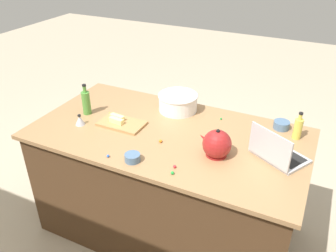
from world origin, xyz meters
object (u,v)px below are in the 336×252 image
(kettle, at_px, (217,144))
(ramekin_medium, at_px, (281,125))
(laptop, at_px, (277,153))
(bottle_oil, at_px, (298,128))
(cutting_board, at_px, (122,123))
(butter_stick_right, at_px, (116,121))
(mixing_bowl_large, at_px, (178,102))
(ramekin_small, at_px, (132,158))
(bottle_olive, at_px, (86,102))
(butter_stick_left, at_px, (117,117))
(kitchen_timer, at_px, (80,120))

(kettle, height_order, ramekin_medium, kettle)
(laptop, relative_size, bottle_oil, 1.97)
(cutting_board, bearing_deg, butter_stick_right, 38.00)
(mixing_bowl_large, xyz_separation_m, ramekin_small, (-0.03, 0.73, -0.05))
(mixing_bowl_large, height_order, ramekin_small, mixing_bowl_large)
(kettle, bearing_deg, laptop, -160.79)
(mixing_bowl_large, bearing_deg, cutting_board, 54.86)
(bottle_oil, relative_size, ramekin_small, 2.01)
(bottle_oil, relative_size, cutting_board, 0.59)
(bottle_olive, bearing_deg, bottle_oil, -167.62)
(laptop, height_order, butter_stick_left, laptop)
(cutting_board, bearing_deg, ramekin_small, 130.59)
(ramekin_medium, bearing_deg, butter_stick_left, 21.06)
(mixing_bowl_large, xyz_separation_m, cutting_board, (0.27, 0.38, -0.06))
(bottle_oil, bearing_deg, cutting_board, 17.17)
(ramekin_medium, height_order, kitchen_timer, kitchen_timer)
(ramekin_small, bearing_deg, cutting_board, -49.41)
(bottle_olive, bearing_deg, butter_stick_left, 178.13)
(laptop, bearing_deg, ramekin_small, 27.11)
(butter_stick_left, bearing_deg, cutting_board, 156.13)
(mixing_bowl_large, height_order, bottle_olive, bottle_olive)
(ramekin_small, bearing_deg, laptop, -152.89)
(butter_stick_right, bearing_deg, kitchen_timer, 23.48)
(cutting_board, bearing_deg, kitchen_timer, 25.24)
(laptop, distance_m, ramekin_medium, 0.39)
(mixing_bowl_large, xyz_separation_m, bottle_oil, (-0.88, 0.03, 0.01))
(bottle_oil, bearing_deg, bottle_olive, 12.38)
(ramekin_small, bearing_deg, kettle, -147.37)
(bottle_oil, relative_size, butter_stick_left, 1.75)
(butter_stick_left, bearing_deg, mixing_bowl_large, -131.67)
(bottle_olive, xyz_separation_m, ramekin_medium, (-1.36, -0.41, -0.07))
(butter_stick_right, distance_m, ramekin_medium, 1.16)
(laptop, xyz_separation_m, butter_stick_right, (1.10, 0.07, -0.01))
(butter_stick_right, relative_size, ramekin_small, 1.15)
(kettle, height_order, butter_stick_right, kettle)
(mixing_bowl_large, relative_size, kitchen_timer, 3.95)
(bottle_olive, distance_m, kitchen_timer, 0.18)
(laptop, bearing_deg, kettle, 19.21)
(butter_stick_left, relative_size, ramekin_small, 1.15)
(butter_stick_right, bearing_deg, ramekin_medium, -156.48)
(bottle_oil, xyz_separation_m, ramekin_medium, (0.11, -0.09, -0.05))
(kettle, distance_m, ramekin_medium, 0.60)
(bottle_olive, relative_size, ramekin_medium, 2.17)
(laptop, relative_size, kitchen_timer, 4.92)
(mixing_bowl_large, distance_m, bottle_oil, 0.88)
(mixing_bowl_large, distance_m, butter_stick_left, 0.48)
(ramekin_medium, bearing_deg, laptop, 95.23)
(bottle_oil, relative_size, kettle, 0.90)
(mixing_bowl_large, distance_m, ramekin_medium, 0.77)
(ramekin_small, xyz_separation_m, ramekin_medium, (-0.74, -0.79, 0.00))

